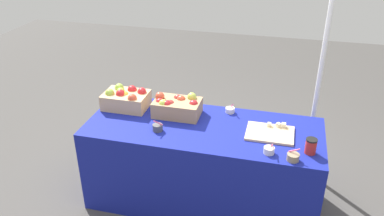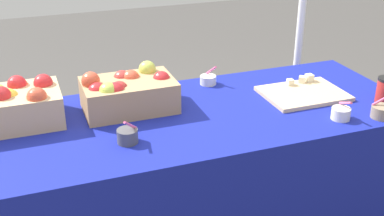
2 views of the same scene
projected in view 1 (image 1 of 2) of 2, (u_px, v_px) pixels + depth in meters
name	position (u px, v px, depth m)	size (l,w,h in m)	color
ground_plane	(202.00, 198.00, 3.51)	(10.00, 10.00, 0.00)	#474442
table	(203.00, 164.00, 3.34)	(1.90, 0.76, 0.74)	navy
apple_crate_left	(126.00, 98.00, 3.43)	(0.38, 0.27, 0.18)	tan
apple_crate_middle	(176.00, 106.00, 3.30)	(0.39, 0.25, 0.19)	tan
cutting_board_front	(270.00, 133.00, 3.05)	(0.37, 0.28, 0.05)	#D1B284
sample_bowl_near	(293.00, 157.00, 2.73)	(0.09, 0.09, 0.10)	gray
sample_bowl_mid	(230.00, 110.00, 3.36)	(0.08, 0.08, 0.10)	silver
sample_bowl_far	(269.00, 150.00, 2.81)	(0.08, 0.08, 0.09)	silver
sample_bowl_extra	(158.00, 127.00, 3.09)	(0.08, 0.08, 0.11)	#4C4C51
coffee_cup	(311.00, 146.00, 2.80)	(0.08, 0.08, 0.12)	red
tent_pole	(322.00, 64.00, 3.34)	(0.04, 0.04, 2.25)	white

